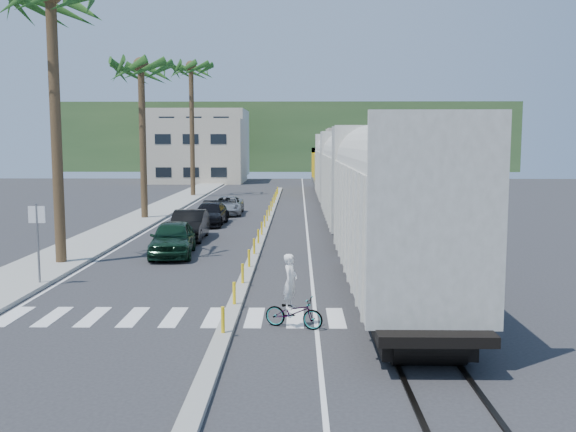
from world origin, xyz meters
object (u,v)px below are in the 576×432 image
(street_sign, at_px, (38,232))
(car_second, at_px, (189,225))
(car_lead, at_px, (173,238))
(cyclist, at_px, (293,305))

(street_sign, bearing_deg, car_second, 72.48)
(street_sign, height_order, car_second, street_sign)
(car_lead, distance_m, car_second, 4.78)
(street_sign, distance_m, car_lead, 7.36)
(cyclist, bearing_deg, car_lead, 45.62)
(car_lead, bearing_deg, cyclist, -69.05)
(car_lead, distance_m, cyclist, 12.64)
(car_lead, relative_size, cyclist, 2.32)
(street_sign, xyz_separation_m, cyclist, (9.14, -5.01, -1.32))
(street_sign, xyz_separation_m, car_second, (3.51, 11.11, -1.20))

